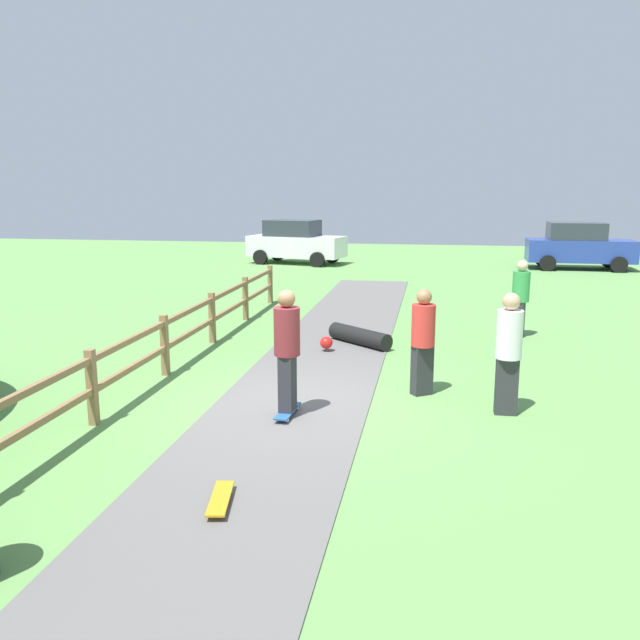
{
  "coord_description": "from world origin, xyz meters",
  "views": [
    {
      "loc": [
        2.11,
        -9.52,
        3.32
      ],
      "look_at": [
        0.13,
        1.82,
        1.0
      ],
      "focal_mm": 36.99,
      "sensor_mm": 36.0,
      "label": 1
    }
  ],
  "objects": [
    {
      "name": "parked_car_white",
      "position": [
        -3.97,
        19.07,
        0.96
      ],
      "size": [
        4.46,
        2.64,
        1.92
      ],
      "color": "silver",
      "rests_on": "ground_plane"
    },
    {
      "name": "skater_fallen",
      "position": [
        0.54,
        4.09,
        0.2
      ],
      "size": [
        1.47,
        1.5,
        0.36
      ],
      "color": "black",
      "rests_on": "asphalt_path"
    },
    {
      "name": "bystander_red",
      "position": [
        1.97,
        0.94,
        0.96
      ],
      "size": [
        0.53,
        0.53,
        1.74
      ],
      "color": "#2D2D33",
      "rests_on": "ground_plane"
    },
    {
      "name": "ground_plane",
      "position": [
        0.0,
        0.0,
        0.0
      ],
      "size": [
        60.0,
        60.0,
        0.0
      ],
      "primitive_type": "plane",
      "color": "#60934C"
    },
    {
      "name": "bystander_green",
      "position": [
        4.03,
        5.58,
        0.96
      ],
      "size": [
        0.47,
        0.47,
        1.74
      ],
      "color": "#2D2D33",
      "rests_on": "ground_plane"
    },
    {
      "name": "bystander_white",
      "position": [
        3.22,
        0.19,
        1.02
      ],
      "size": [
        0.39,
        0.39,
        1.83
      ],
      "color": "#2D2D33",
      "rests_on": "ground_plane"
    },
    {
      "name": "skater_riding",
      "position": [
        0.05,
        -0.5,
        1.07
      ],
      "size": [
        0.4,
        0.81,
        1.87
      ],
      "color": "#265999",
      "rests_on": "asphalt_path"
    },
    {
      "name": "parked_car_blue",
      "position": [
        7.95,
        19.06,
        0.96
      ],
      "size": [
        4.24,
        2.08,
        1.92
      ],
      "color": "#283D99",
      "rests_on": "ground_plane"
    },
    {
      "name": "skateboard_loose",
      "position": [
        -0.04,
        -3.34,
        0.09
      ],
      "size": [
        0.34,
        0.82,
        0.08
      ],
      "color": "#BF8C19",
      "rests_on": "asphalt_path"
    },
    {
      "name": "asphalt_path",
      "position": [
        0.0,
        0.0,
        0.01
      ],
      "size": [
        2.4,
        28.0,
        0.02
      ],
      "primitive_type": "cube",
      "color": "#605E5B",
      "rests_on": "ground_plane"
    },
    {
      "name": "wooden_fence",
      "position": [
        -2.6,
        0.0,
        0.67
      ],
      "size": [
        0.12,
        18.12,
        1.1
      ],
      "color": "olive",
      "rests_on": "ground_plane"
    }
  ]
}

